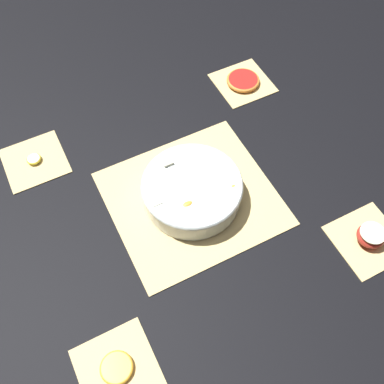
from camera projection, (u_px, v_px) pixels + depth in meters
ground_plane at (192, 199)px, 1.13m from camera, size 6.00×6.00×0.00m
bamboo_mat_center at (192, 198)px, 1.13m from camera, size 0.40×0.37×0.01m
coaster_mat_near_left at (117, 369)px, 0.91m from camera, size 0.16×0.16×0.01m
coaster_mat_near_right at (368, 240)px, 1.07m from camera, size 0.16×0.16×0.01m
coaster_mat_far_left at (35, 161)px, 1.19m from camera, size 0.16×0.16×0.01m
coaster_mat_far_right at (243, 83)px, 1.35m from camera, size 0.16×0.16×0.01m
fruit_salad_bowl at (192, 190)px, 1.10m from camera, size 0.25×0.25×0.07m
apple_half at (371, 236)px, 1.05m from camera, size 0.07×0.07×0.04m
orange_slice_whole at (117, 368)px, 0.91m from camera, size 0.07×0.07×0.01m
banana_coin_single at (34, 159)px, 1.19m from camera, size 0.04×0.04×0.01m
grapefruit_slice at (243, 80)px, 1.34m from camera, size 0.10×0.10×0.01m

